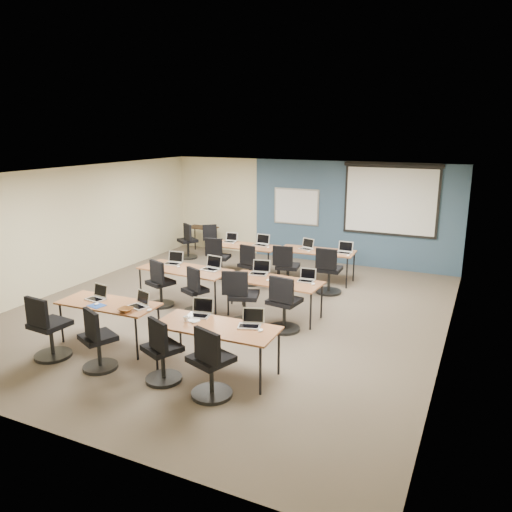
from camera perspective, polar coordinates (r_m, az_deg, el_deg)
The scene contains 58 objects.
floor at distance 9.94m, azimuth -3.03°, elevation -6.31°, with size 8.00×9.00×0.02m, color #6B6354.
ceiling at distance 9.34m, azimuth -3.25°, elevation 9.39°, with size 8.00×9.00×0.02m, color white.
wall_back at distance 13.60m, azimuth 5.91°, elevation 5.17°, with size 8.00×0.04×2.70m, color beige.
wall_front at distance 6.15m, azimuth -23.58°, elevation -7.43°, with size 8.00×0.04×2.70m, color beige.
wall_left at distance 11.94m, azimuth -20.32°, elevation 3.07°, with size 0.04×9.00×2.70m, color beige.
wall_right at distance 8.47m, azimuth 21.44°, elevation -1.41°, with size 0.04×9.00×2.70m, color beige.
blue_accent_panel at distance 13.22m, azimuth 10.99°, elevation 4.72°, with size 5.50×0.04×2.70m, color #3D5977.
whiteboard at distance 13.62m, azimuth 4.62°, elevation 5.64°, with size 1.28×0.03×0.98m.
projector_screen at distance 12.89m, azimuth 15.15°, elevation 6.65°, with size 2.40×0.10×1.82m.
training_table_front_left at distance 8.60m, azimuth -16.51°, elevation -5.45°, with size 1.69×0.70×0.73m.
training_table_front_right at distance 7.34m, azimuth -4.54°, elevation -8.29°, with size 1.82×0.76×0.73m.
training_table_mid_left at distance 10.29m, azimuth -8.09°, elevation -1.68°, with size 1.90×0.79×0.73m.
training_table_mid_right at distance 9.43m, azimuth 2.14°, elevation -3.05°, with size 1.79×0.75×0.73m.
training_table_back_left at distance 12.24m, azimuth -1.42°, elevation 1.02°, with size 1.71×0.71×0.73m.
training_table_back_right at distance 11.80m, azimuth 6.96°, elevation 0.42°, with size 1.76×0.73×0.73m.
laptop_0 at distance 8.79m, azimuth -17.68°, elevation -4.34°, with size 0.31×0.27×0.24m.
mouse_0 at distance 8.54m, azimuth -17.76°, elevation -5.24°, with size 0.06×0.10×0.04m, color white.
task_chair_0 at distance 8.48m, azimuth -22.67°, elevation -8.04°, with size 0.58×0.58×1.05m.
laptop_1 at distance 8.26m, azimuth -13.13°, elevation -5.23°, with size 0.31×0.27×0.24m.
mouse_1 at distance 8.05m, azimuth -12.11°, elevation -6.04°, with size 0.07×0.11×0.04m, color white.
task_chair_1 at distance 7.84m, azimuth -17.68°, elevation -9.60°, with size 0.56×0.52×1.00m.
laptop_2 at distance 7.72m, azimuth -6.40°, elevation -6.31°, with size 0.34×0.29×0.26m.
mouse_2 at distance 7.47m, azimuth -7.05°, elevation -7.48°, with size 0.06×0.10×0.03m, color white.
task_chair_2 at distance 7.26m, azimuth -10.72°, elevation -11.11°, with size 0.56×0.52×1.00m.
laptop_3 at distance 7.28m, azimuth -0.59°, elevation -7.53°, with size 0.32×0.28×0.25m.
mouse_3 at distance 7.12m, azimuth 0.52°, elevation -8.49°, with size 0.07×0.11×0.04m, color white.
task_chair_3 at distance 6.79m, azimuth -5.22°, elevation -12.63°, with size 0.59×0.57×1.04m.
laptop_4 at distance 10.68m, azimuth -9.39°, elevation -0.55°, with size 0.33×0.28×0.25m.
mouse_4 at distance 10.40m, azimuth -8.85°, elevation -1.22°, with size 0.06×0.10×0.04m, color white.
task_chair_4 at distance 10.23m, azimuth -10.91°, elevation -3.52°, with size 0.54×0.51×1.00m.
laptop_5 at distance 10.15m, azimuth -5.08°, elevation -1.18°, with size 0.36×0.30×0.27m.
mouse_5 at distance 9.97m, azimuth -4.74°, elevation -1.78°, with size 0.06×0.10×0.03m, color white.
task_chair_5 at distance 9.78m, azimuth -6.99°, elevation -4.34°, with size 0.50×0.46×0.95m.
laptop_6 at distance 9.81m, azimuth 0.42°, elevation -1.68°, with size 0.35×0.30×0.26m.
mouse_6 at distance 9.39m, azimuth 1.41°, elevation -2.76°, with size 0.07×0.11×0.04m, color white.
task_chair_6 at distance 9.14m, azimuth -1.61°, elevation -5.26°, with size 0.60×0.58×1.05m.
laptop_7 at distance 9.40m, azimuth 5.81°, elevation -2.52°, with size 0.30×0.26×0.23m.
mouse_7 at distance 9.21m, azimuth 6.55°, elevation -3.19°, with size 0.06×0.10×0.04m, color white.
task_chair_7 at distance 8.85m, azimuth 3.17°, elevation -5.96°, with size 0.57×0.57×1.05m.
laptop_8 at distance 12.59m, azimuth -2.95°, elevation 1.87°, with size 0.30×0.25×0.23m.
mouse_8 at distance 12.40m, azimuth -2.64°, elevation 1.46°, with size 0.06×0.09×0.03m, color white.
task_chair_8 at distance 12.04m, azimuth -4.35°, elevation -0.58°, with size 0.52×0.52×1.00m.
laptop_9 at distance 12.22m, azimuth 0.64°, elevation 1.54°, with size 0.35×0.29×0.26m.
mouse_9 at distance 11.96m, azimuth 1.39°, elevation 1.00°, with size 0.06×0.09×0.03m, color white.
task_chair_9 at distance 11.45m, azimuth -0.77°, elevation -1.40°, with size 0.48×0.48×0.97m.
laptop_10 at distance 11.88m, azimuth 5.83°, elevation 1.08°, with size 0.32×0.27×0.24m.
mouse_10 at distance 11.66m, azimuth 6.04°, elevation 0.57°, with size 0.06×0.09×0.03m, color white.
task_chair_10 at distance 11.13m, azimuth 3.50°, elevation -1.73°, with size 0.55×0.55×1.02m.
laptop_11 at distance 11.63m, azimuth 10.10°, elevation 0.65°, with size 0.34×0.29×0.26m.
mouse_11 at distance 11.38m, azimuth 10.50°, elevation 0.07°, with size 0.06×0.10×0.03m, color white.
task_chair_11 at distance 10.95m, azimuth 8.26°, elevation -2.09°, with size 0.57×0.57×1.04m.
blue_mousepad at distance 8.49m, azimuth -17.75°, elevation -5.41°, with size 0.26×0.22×0.01m, color #1D4092.
snack_bowl at distance 8.10m, azimuth -14.67°, elevation -5.97°, with size 0.24×0.24×0.06m, color brown.
snack_plate at distance 7.55m, azimuth -7.09°, elevation -7.29°, with size 0.18×0.18×0.01m, color white.
coffee_cup at distance 7.50m, azimuth -8.01°, elevation -7.17°, with size 0.07×0.07×0.06m, color white.
utility_table at distance 14.52m, azimuth -6.16°, elevation 2.93°, with size 0.86×0.48×0.75m.
spare_chair_a at distance 13.88m, azimuth -4.75°, elevation 1.35°, with size 0.54×0.47×0.95m.
spare_chair_b at distance 13.90m, azimuth -7.80°, elevation 1.38°, with size 0.59×0.52×1.00m.
Camera 1 is at (4.43, -8.18, 3.51)m, focal length 35.00 mm.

